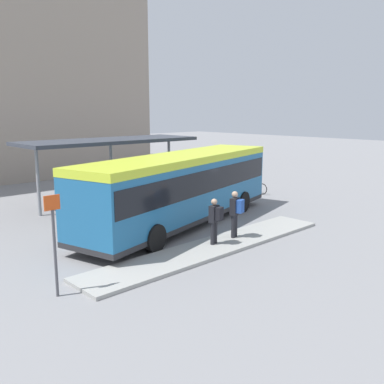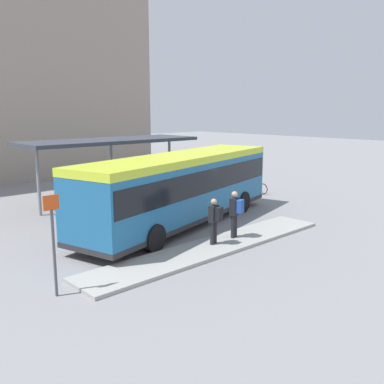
% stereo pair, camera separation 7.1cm
% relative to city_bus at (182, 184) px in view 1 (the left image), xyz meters
% --- Properties ---
extents(ground_plane, '(120.00, 120.00, 0.00)m').
position_rel_city_bus_xyz_m(ground_plane, '(-0.01, -0.00, -1.81)').
color(ground_plane, gray).
extents(curb_island, '(10.93, 1.80, 0.12)m').
position_rel_city_bus_xyz_m(curb_island, '(-1.40, -3.25, -1.75)').
color(curb_island, '#9E9E99').
rests_on(curb_island, ground_plane).
extents(city_bus, '(11.94, 5.37, 3.09)m').
position_rel_city_bus_xyz_m(city_bus, '(0.00, 0.00, 0.00)').
color(city_bus, '#1E6093').
rests_on(city_bus, ground_plane).
extents(pedestrian_waiting, '(0.51, 0.55, 1.81)m').
position_rel_city_bus_xyz_m(pedestrian_waiting, '(-0.06, -3.11, -0.65)').
color(pedestrian_waiting, '#232328').
rests_on(pedestrian_waiting, curb_island).
extents(pedestrian_companion, '(0.45, 0.50, 1.70)m').
position_rel_city_bus_xyz_m(pedestrian_companion, '(-1.27, -3.16, -0.72)').
color(pedestrian_companion, '#232328').
rests_on(pedestrian_companion, curb_island).
extents(bicycle_red, '(0.48, 1.57, 0.68)m').
position_rel_city_bus_xyz_m(bicycle_red, '(8.10, 2.26, -1.47)').
color(bicycle_red, black).
rests_on(bicycle_red, ground_plane).
extents(bicycle_white, '(0.48, 1.80, 0.77)m').
position_rel_city_bus_xyz_m(bicycle_white, '(8.24, 2.93, -1.42)').
color(bicycle_white, black).
rests_on(bicycle_white, ground_plane).
extents(station_shelter, '(9.58, 3.31, 3.47)m').
position_rel_city_bus_xyz_m(station_shelter, '(0.24, 5.93, 1.49)').
color(station_shelter, '#383D47').
rests_on(station_shelter, ground_plane).
extents(potted_planter_near_shelter, '(0.79, 0.79, 1.27)m').
position_rel_city_bus_xyz_m(potted_planter_near_shelter, '(3.86, 3.28, -1.15)').
color(potted_planter_near_shelter, slate).
rests_on(potted_planter_near_shelter, ground_plane).
extents(potted_planter_far_side, '(0.98, 0.98, 1.40)m').
position_rel_city_bus_xyz_m(potted_planter_far_side, '(-1.55, 3.43, -1.09)').
color(potted_planter_far_side, slate).
rests_on(potted_planter_far_side, ground_plane).
extents(platform_sign, '(0.44, 0.08, 2.80)m').
position_rel_city_bus_xyz_m(platform_sign, '(-7.44, -3.12, -0.25)').
color(platform_sign, '#4C4C51').
rests_on(platform_sign, ground_plane).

